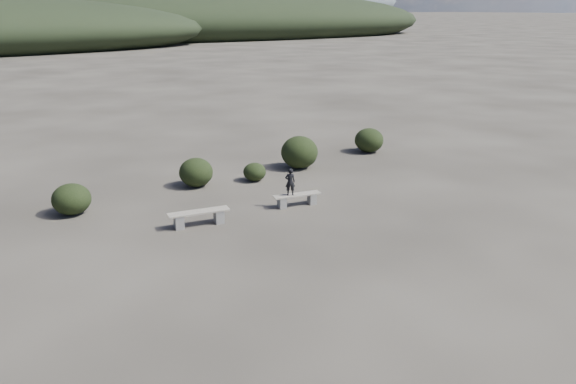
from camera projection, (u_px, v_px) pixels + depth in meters
ground at (350, 275)px, 13.67m from camera, size 1200.00×1200.00×0.00m
bench_left at (199, 217)px, 16.71m from camera, size 1.86×0.57×0.46m
bench_right at (297, 199)px, 18.39m from camera, size 1.63×0.52×0.40m
seated_person at (290, 182)px, 18.11m from camera, size 0.39×0.33×0.90m
shrub_a at (71, 199)px, 17.58m from camera, size 1.20×1.20×0.98m
shrub_b at (196, 172)px, 20.33m from camera, size 1.23×1.23×1.05m
shrub_c at (255, 172)px, 21.03m from camera, size 0.86×0.86×0.68m
shrub_d at (299, 152)px, 22.62m from camera, size 1.49×1.49×1.31m
shrub_e at (369, 140)px, 25.17m from camera, size 1.30×1.30×1.08m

